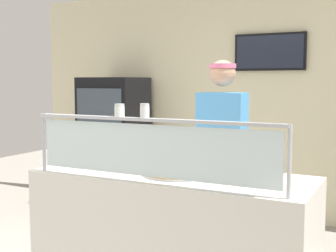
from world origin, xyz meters
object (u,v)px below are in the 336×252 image
object	(u,v)px
pizza_server	(174,169)
worker_figure	(222,153)
pepper_flake_shaker	(145,112)
drink_fridge	(114,142)
parmesan_shaker	(120,111)
pizza_tray	(177,172)

from	to	relation	value
pizza_server	worker_figure	bearing A→B (deg)	83.88
pizza_server	pepper_flake_shaker	world-z (taller)	pepper_flake_shaker
worker_figure	drink_fridge	bearing A→B (deg)	146.42
parmesan_shaker	worker_figure	bearing A→B (deg)	71.45
pizza_server	pepper_flake_shaker	distance (m)	0.50
drink_fridge	pizza_tray	bearing A→B (deg)	-46.65
pizza_server	drink_fridge	distance (m)	2.73
pepper_flake_shaker	drink_fridge	size ratio (longest dim) A/B	0.06
parmesan_shaker	worker_figure	distance (m)	1.12
worker_figure	pepper_flake_shaker	bearing A→B (deg)	-98.27
pizza_tray	worker_figure	size ratio (longest dim) A/B	0.27
parmesan_shaker	pepper_flake_shaker	xyz separation A→B (m)	(0.19, -0.00, 0.00)
worker_figure	drink_fridge	xyz separation A→B (m)	(-1.93, 1.28, -0.19)
pizza_tray	pepper_flake_shaker	bearing A→B (deg)	-104.21
pizza_tray	drink_fridge	xyz separation A→B (m)	(-1.87, 1.98, -0.15)
pizza_server	worker_figure	world-z (taller)	worker_figure
pizza_tray	parmesan_shaker	size ratio (longest dim) A/B	5.68
parmesan_shaker	drink_fridge	world-z (taller)	drink_fridge
parmesan_shaker	pizza_tray	bearing A→B (deg)	48.64
pizza_server	drink_fridge	size ratio (longest dim) A/B	0.17
pizza_tray	pizza_server	xyz separation A→B (m)	(-0.01, -0.02, 0.02)
worker_figure	drink_fridge	size ratio (longest dim) A/B	1.08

